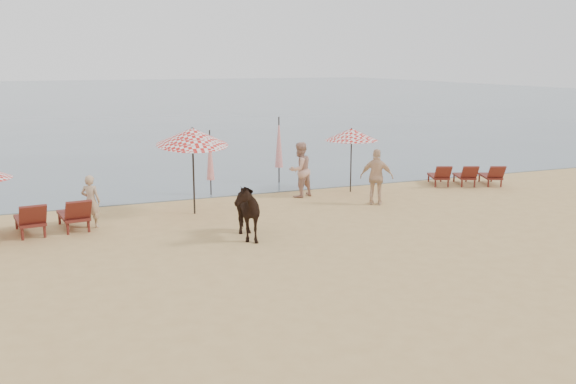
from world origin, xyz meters
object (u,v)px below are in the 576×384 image
beachgoer_right_a (300,170)px  cow (242,209)px  lounger_cluster_left (31,219)px  umbrella_closed_right (279,143)px  umbrella_closed_left (210,155)px  umbrella_open_right (352,134)px  beachgoer_left (91,201)px  lounger_cluster_right (466,175)px  umbrella_open_left_b (192,136)px  beachgoer_right_b (377,177)px

beachgoer_right_a → cow: bearing=29.7°
lounger_cluster_left → umbrella_closed_right: umbrella_closed_right is taller
lounger_cluster_left → umbrella_closed_left: (5.94, 3.23, 0.97)m
umbrella_closed_right → beachgoer_right_a: size_ratio=1.34×
umbrella_open_right → umbrella_closed_left: size_ratio=1.00×
lounger_cluster_left → beachgoer_left: bearing=3.1°
umbrella_closed_left → beachgoer_right_a: (2.81, -1.38, -0.47)m
lounger_cluster_right → umbrella_closed_right: (-6.39, 3.13, 1.18)m
lounger_cluster_right → umbrella_closed_left: size_ratio=1.28×
umbrella_open_left_b → beachgoer_left: umbrella_open_left_b is taller
lounger_cluster_left → umbrella_closed_right: 10.11m
umbrella_open_left_b → beachgoer_right_a: umbrella_open_left_b is taller
lounger_cluster_right → umbrella_open_left_b: size_ratio=1.06×
umbrella_open_right → beachgoer_right_b: (-0.20, -2.19, -1.16)m
umbrella_open_left_b → umbrella_closed_right: (4.28, 3.70, -0.83)m
umbrella_open_left_b → umbrella_open_right: bearing=15.4°
lounger_cluster_left → cow: (5.21, -2.46, 0.33)m
umbrella_open_right → umbrella_closed_left: (-4.85, 1.28, -0.66)m
umbrella_closed_right → beachgoer_right_a: bearing=-95.6°
beachgoer_left → beachgoer_right_b: (8.97, -0.52, 0.17)m
umbrella_closed_right → beachgoer_left: size_ratio=1.70×
cow → lounger_cluster_left: bearing=158.2°
umbrella_closed_left → umbrella_open_left_b: bearing=-116.3°
lounger_cluster_left → cow: bearing=-31.7°
umbrella_closed_left → beachgoer_left: size_ratio=1.53×
lounger_cluster_right → cow: bearing=-137.8°
lounger_cluster_left → umbrella_open_left_b: 5.17m
umbrella_closed_right → beachgoer_left: bearing=-150.4°
lounger_cluster_right → beachgoer_right_b: bearing=-140.0°
cow → beachgoer_left: size_ratio=1.24×
beachgoer_left → beachgoer_right_a: size_ratio=0.79×
umbrella_open_right → umbrella_closed_left: 5.06m
beachgoer_right_b → cow: bearing=57.9°
umbrella_closed_left → lounger_cluster_right: bearing=-11.3°
lounger_cluster_right → cow: 10.87m
beachgoer_left → beachgoer_right_b: size_ratio=0.82×
umbrella_closed_left → beachgoer_right_b: bearing=-36.8°
umbrella_open_left_b → beachgoer_left: 3.56m
lounger_cluster_right → umbrella_closed_right: umbrella_closed_right is taller
umbrella_closed_right → beachgoer_right_a: (-0.26, -2.62, -0.62)m
lounger_cluster_left → beachgoer_right_a: bearing=5.5°
umbrella_open_left_b → beachgoer_right_b: 6.13m
umbrella_closed_right → beachgoer_right_b: bearing=-71.5°
umbrella_open_right → umbrella_closed_left: bearing=150.0°
umbrella_open_left_b → beachgoer_right_a: bearing=19.4°
cow → umbrella_open_right: bearing=41.9°
lounger_cluster_right → beachgoer_left: 13.83m
umbrella_closed_right → lounger_cluster_left: bearing=-153.6°
beachgoer_right_a → umbrella_open_right: bearing=161.9°
umbrella_closed_right → beachgoer_right_b: (1.58, -4.72, -0.66)m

